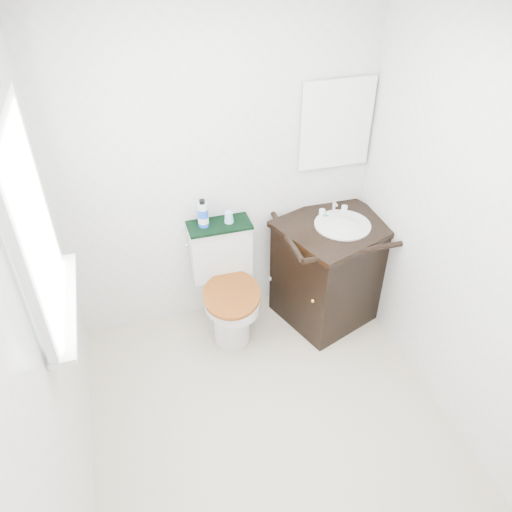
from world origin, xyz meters
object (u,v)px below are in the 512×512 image
toilet (226,289)px  vanity (332,267)px  cup (229,217)px  mouthwash_bottle (203,214)px  trash_bin (283,286)px

toilet → vanity: (0.82, -0.06, 0.07)m
vanity → cup: 0.90m
vanity → toilet: bearing=175.6°
toilet → mouthwash_bottle: 0.61m
mouthwash_bottle → cup: bearing=-1.0°
cup → vanity: bearing=-14.5°
toilet → mouthwash_bottle: (-0.11, 0.13, 0.58)m
vanity → cup: cup is taller
trash_bin → cup: (-0.43, -0.00, 0.73)m
trash_bin → mouthwash_bottle: size_ratio=1.56×
trash_bin → mouthwash_bottle: (-0.61, -0.00, 0.79)m
vanity → mouthwash_bottle: 1.08m
toilet → cup: 0.55m
toilet → trash_bin: (0.50, 0.13, -0.20)m
cup → trash_bin: bearing=0.6°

